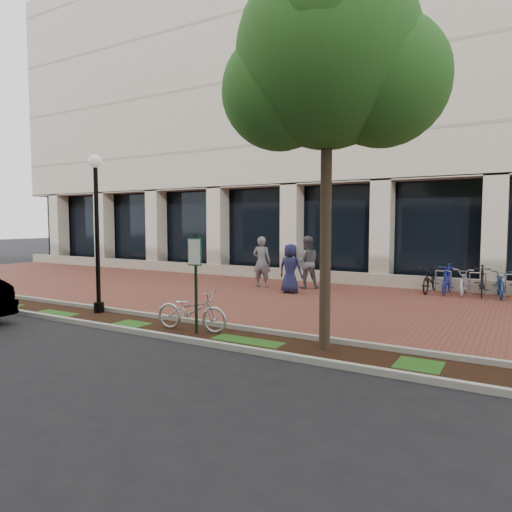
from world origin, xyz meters
The scene contains 14 objects.
ground centered at (0.00, 0.00, 0.00)m, with size 120.00×120.00×0.00m, color black.
brick_plaza centered at (0.00, 0.00, 0.01)m, with size 40.00×9.00×0.01m, color brown.
planting_strip centered at (0.00, -5.25, 0.01)m, with size 40.00×1.50×0.01m, color black.
curb_plaza_side centered at (0.00, -4.50, 0.06)m, with size 40.00×0.12×0.12m, color #AAABA1.
curb_street_side centered at (0.00, -6.00, 0.06)m, with size 40.00×0.12×0.12m, color #AAABA1.
near_office_building centered at (0.00, 10.47, 10.05)m, with size 40.00×12.12×16.00m.
parking_sign centered at (0.55, -5.32, 1.46)m, with size 0.34×0.07×2.28m.
lamppost centered at (-3.31, -4.74, 2.47)m, with size 0.36×0.36×4.37m.
street_tree centered at (3.57, -4.97, 5.48)m, with size 4.25×3.54×7.47m.
locked_bicycle centered at (0.28, -5.12, 0.48)m, with size 0.64×1.82×0.96m, color silver.
pedestrian_left centered at (-1.85, 1.92, 0.99)m, with size 0.72×0.47×1.98m, color slate.
pedestrian_mid centered at (-0.22, 2.52, 1.00)m, with size 0.97×0.76×2.00m, color slate.
pedestrian_right centered at (-0.24, 1.15, 0.88)m, with size 0.86×0.56×1.77m, color #1C1F47.
bike_rack_cluster centered at (5.43, 3.81, 0.50)m, with size 3.54×1.88×1.06m.
Camera 1 is at (6.85, -13.41, 2.53)m, focal length 32.00 mm.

